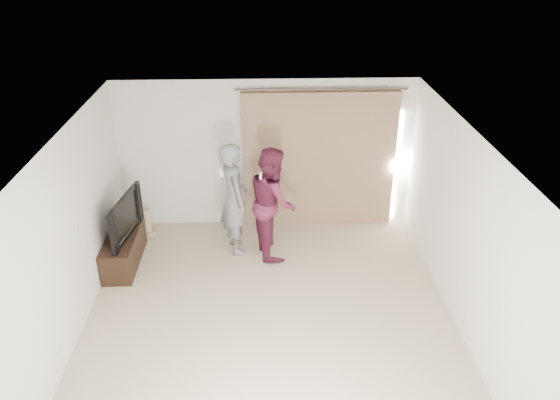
% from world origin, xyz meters
% --- Properties ---
extents(floor, '(5.50, 5.50, 0.00)m').
position_xyz_m(floor, '(0.00, 0.00, 0.00)').
color(floor, tan).
rests_on(floor, ground).
extents(wall_back, '(5.00, 0.04, 2.60)m').
position_xyz_m(wall_back, '(0.00, 2.75, 1.30)').
color(wall_back, silver).
rests_on(wall_back, ground).
extents(wall_left, '(0.04, 5.50, 2.60)m').
position_xyz_m(wall_left, '(-2.50, -0.00, 1.30)').
color(wall_left, silver).
rests_on(wall_left, ground).
extents(ceiling, '(5.00, 5.50, 0.01)m').
position_xyz_m(ceiling, '(0.00, 0.00, 2.60)').
color(ceiling, white).
rests_on(ceiling, wall_back).
extents(curtain, '(2.80, 0.11, 2.46)m').
position_xyz_m(curtain, '(0.91, 2.68, 1.20)').
color(curtain, '#95795B').
rests_on(curtain, ground).
extents(tv_console, '(0.45, 1.30, 0.50)m').
position_xyz_m(tv_console, '(-2.27, 1.48, 0.25)').
color(tv_console, black).
rests_on(tv_console, ground).
extents(tv, '(0.34, 1.18, 0.67)m').
position_xyz_m(tv, '(-2.27, 1.48, 0.84)').
color(tv, black).
rests_on(tv, tv_console).
extents(scratching_post, '(0.35, 0.35, 0.47)m').
position_xyz_m(scratching_post, '(-2.10, 2.40, 0.19)').
color(scratching_post, tan).
rests_on(scratching_post, ground).
extents(person_man, '(0.62, 0.78, 1.86)m').
position_xyz_m(person_man, '(-0.52, 1.84, 0.93)').
color(person_man, slate).
rests_on(person_man, ground).
extents(person_woman, '(0.85, 1.00, 1.82)m').
position_xyz_m(person_woman, '(0.08, 1.74, 0.91)').
color(person_woman, '#591B32').
rests_on(person_woman, ground).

